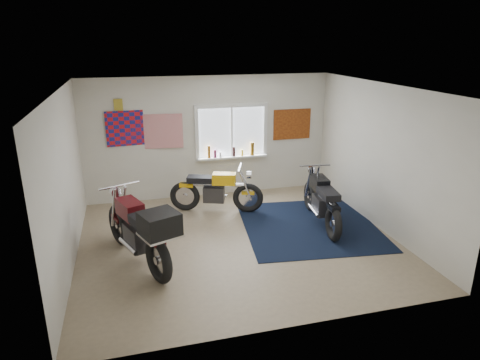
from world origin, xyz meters
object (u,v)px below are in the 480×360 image
object	(u,v)px
maroon_tourer	(141,231)
yellow_triumph	(216,192)
navy_rug	(309,226)
black_chrome_bike	(321,202)

from	to	relation	value
maroon_tourer	yellow_triumph	bearing A→B (deg)	-61.19
maroon_tourer	navy_rug	bearing A→B (deg)	-98.91
yellow_triumph	black_chrome_bike	distance (m)	2.17
navy_rug	yellow_triumph	xyz separation A→B (m)	(-1.59, 1.21, 0.43)
yellow_triumph	black_chrome_bike	bearing A→B (deg)	-13.07
yellow_triumph	maroon_tourer	world-z (taller)	maroon_tourer
black_chrome_bike	maroon_tourer	distance (m)	3.51
navy_rug	black_chrome_bike	size ratio (longest dim) A/B	1.26
maroon_tourer	black_chrome_bike	bearing A→B (deg)	-99.03
yellow_triumph	maroon_tourer	bearing A→B (deg)	-110.70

